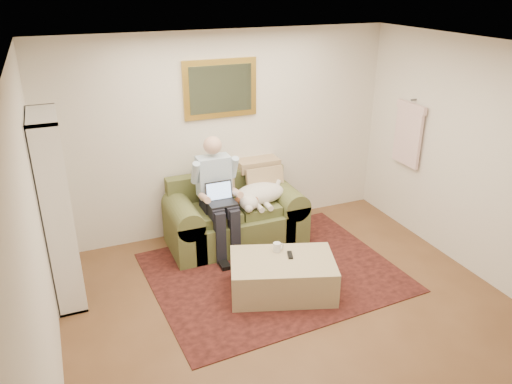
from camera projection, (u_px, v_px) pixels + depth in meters
room_shell at (301, 198)px, 4.58m from camera, size 4.51×5.00×2.61m
rug at (273, 272)px, 5.81m from camera, size 2.86×2.34×0.01m
sofa at (235, 220)px, 6.39m from camera, size 1.71×0.87×1.03m
seated_man at (219, 198)px, 6.00m from camera, size 0.56×0.80×1.44m
laptop at (221, 197)px, 5.93m from camera, size 0.33×0.26×0.24m
sleeping_dog at (260, 193)px, 6.28m from camera, size 0.70×0.44×0.26m
ottoman at (282, 276)px, 5.38m from camera, size 1.27×1.02×0.40m
coffee_mug at (277, 247)px, 5.45m from camera, size 0.08×0.08×0.10m
tv_remote at (290, 255)px, 5.37m from camera, size 0.10×0.16×0.02m
bookshelf at (57, 211)px, 5.02m from camera, size 0.28×0.80×2.00m
wall_mirror at (220, 89)px, 6.13m from camera, size 0.94×0.04×0.72m
hanging_shirt at (409, 131)px, 6.39m from camera, size 0.06×0.52×0.90m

